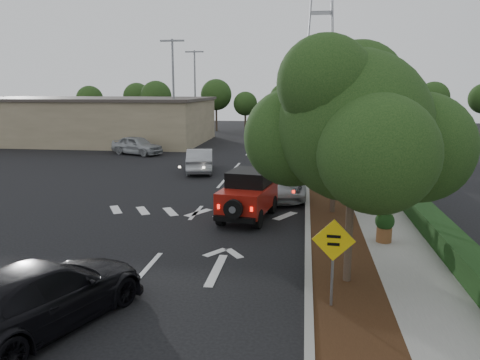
% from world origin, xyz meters
% --- Properties ---
extents(ground, '(120.00, 120.00, 0.00)m').
position_xyz_m(ground, '(0.00, 0.00, 0.00)').
color(ground, black).
rests_on(ground, ground).
extents(curb, '(0.20, 70.00, 0.15)m').
position_xyz_m(curb, '(4.60, 12.00, 0.07)').
color(curb, '#9E9B93').
rests_on(curb, ground).
extents(planting_strip, '(1.80, 70.00, 0.12)m').
position_xyz_m(planting_strip, '(5.60, 12.00, 0.06)').
color(planting_strip, black).
rests_on(planting_strip, ground).
extents(sidewalk, '(2.00, 70.00, 0.12)m').
position_xyz_m(sidewalk, '(7.50, 12.00, 0.06)').
color(sidewalk, gray).
rests_on(sidewalk, ground).
extents(hedge, '(0.80, 70.00, 0.80)m').
position_xyz_m(hedge, '(8.90, 12.00, 0.40)').
color(hedge, black).
rests_on(hedge, ground).
extents(commercial_building, '(22.00, 12.00, 4.00)m').
position_xyz_m(commercial_building, '(-16.00, 30.00, 2.00)').
color(commercial_building, '#84775B').
rests_on(commercial_building, ground).
extents(transmission_tower, '(7.00, 4.00, 28.00)m').
position_xyz_m(transmission_tower, '(6.00, 48.00, 0.00)').
color(transmission_tower, slate).
rests_on(transmission_tower, ground).
extents(street_tree_near, '(3.80, 3.80, 5.92)m').
position_xyz_m(street_tree_near, '(5.60, -0.50, 0.00)').
color(street_tree_near, black).
rests_on(street_tree_near, ground).
extents(street_tree_mid, '(3.20, 3.20, 5.32)m').
position_xyz_m(street_tree_mid, '(5.60, 6.50, 0.00)').
color(street_tree_mid, black).
rests_on(street_tree_mid, ground).
extents(street_tree_far, '(3.40, 3.40, 5.62)m').
position_xyz_m(street_tree_far, '(5.60, 13.00, 0.00)').
color(street_tree_far, black).
rests_on(street_tree_far, ground).
extents(light_pole_a, '(2.00, 0.22, 9.00)m').
position_xyz_m(light_pole_a, '(-6.50, 26.00, 0.00)').
color(light_pole_a, slate).
rests_on(light_pole_a, ground).
extents(light_pole_b, '(2.00, 0.22, 9.00)m').
position_xyz_m(light_pole_b, '(-7.50, 38.00, 0.00)').
color(light_pole_b, slate).
rests_on(light_pole_b, ground).
extents(red_jeep, '(2.16, 3.87, 1.91)m').
position_xyz_m(red_jeep, '(2.28, 5.57, 0.97)').
color(red_jeep, black).
rests_on(red_jeep, ground).
extents(silver_suv_ahead, '(2.86, 5.16, 1.37)m').
position_xyz_m(silver_suv_ahead, '(3.20, 9.36, 0.68)').
color(silver_suv_ahead, '#A0A3A8').
rests_on(silver_suv_ahead, ground).
extents(black_suv_oncoming, '(3.67, 5.46, 1.47)m').
position_xyz_m(black_suv_oncoming, '(-1.12, -3.68, 0.73)').
color(black_suv_oncoming, black).
rests_on(black_suv_oncoming, ground).
extents(silver_sedan_oncoming, '(2.34, 4.60, 1.44)m').
position_xyz_m(silver_sedan_oncoming, '(-1.95, 15.47, 0.72)').
color(silver_sedan_oncoming, '#9C9DA3').
rests_on(silver_sedan_oncoming, ground).
extents(parked_suv, '(4.58, 3.23, 1.45)m').
position_xyz_m(parked_suv, '(-8.44, 22.15, 0.72)').
color(parked_suv, '#9DA1A4').
rests_on(parked_suv, ground).
extents(speed_hump_sign, '(0.99, 0.11, 2.10)m').
position_xyz_m(speed_hump_sign, '(5.11, -2.04, 1.46)').
color(speed_hump_sign, slate).
rests_on(speed_hump_sign, ground).
extents(terracotta_planter, '(0.62, 0.62, 1.08)m').
position_xyz_m(terracotta_planter, '(7.08, 2.87, 0.73)').
color(terracotta_planter, brown).
rests_on(terracotta_planter, ground).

